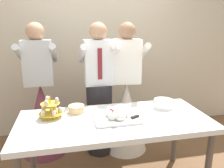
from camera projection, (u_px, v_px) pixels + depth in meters
rear_wall at (93, 37)px, 3.28m from camera, size 5.20×0.10×2.90m
dessert_table at (115, 126)px, 2.09m from camera, size 1.80×0.80×0.78m
cupcake_stand at (51, 110)px, 2.09m from camera, size 0.23×0.23×0.21m
main_cake_tray at (117, 116)px, 2.04m from camera, size 0.42×0.33×0.13m
plate_stack at (163, 104)px, 2.34m from camera, size 0.21×0.21×0.09m
round_cake at (77, 110)px, 2.19m from camera, size 0.24×0.24×0.08m
person_groom at (99, 98)px, 2.75m from camera, size 0.46×0.49×1.66m
person_bride at (126, 108)px, 2.87m from camera, size 0.56×0.56×1.66m
person_guest at (42, 110)px, 2.78m from camera, size 0.56×0.56×1.66m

